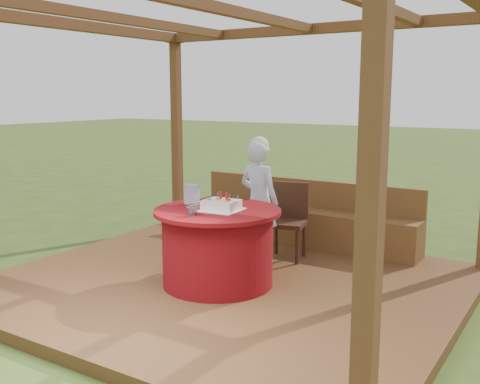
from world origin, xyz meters
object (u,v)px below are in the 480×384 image
at_px(birthday_cake, 221,205).
at_px(elderly_woman, 259,199).
at_px(bench, 302,223).
at_px(gift_bag, 192,194).
at_px(drinking_glass, 192,210).
at_px(chair, 288,217).
at_px(table, 218,246).

bearing_deg(birthday_cake, elderly_woman, 97.24).
relative_size(bench, gift_bag, 14.93).
xyz_separation_m(bench, drinking_glass, (-0.04, -2.23, 0.55)).
height_order(bench, elderly_woman, elderly_woman).
bearing_deg(bench, chair, -77.87).
bearing_deg(drinking_glass, table, 85.42).
relative_size(gift_bag, drinking_glass, 1.81).
bearing_deg(chair, birthday_cake, -94.40).
height_order(bench, gift_bag, gift_bag).
bearing_deg(chair, bench, 102.13).
xyz_separation_m(bench, birthday_cake, (0.04, -1.88, 0.55)).
distance_m(bench, gift_bag, 1.92).
bearing_deg(birthday_cake, table, 165.94).
xyz_separation_m(table, birthday_cake, (0.06, -0.01, 0.43)).
relative_size(birthday_cake, drinking_glass, 3.64).
bearing_deg(gift_bag, chair, 72.50).
bearing_deg(bench, birthday_cake, -88.69).
height_order(elderly_woman, gift_bag, elderly_woman).
bearing_deg(gift_bag, elderly_woman, 76.55).
height_order(table, drinking_glass, drinking_glass).
height_order(gift_bag, drinking_glass, gift_bag).
bearing_deg(birthday_cake, chair, 85.60).
bearing_deg(chair, drinking_glass, -96.46).
distance_m(chair, gift_bag, 1.31).
bearing_deg(elderly_woman, drinking_glass, -88.57).
distance_m(table, birthday_cake, 0.43).
distance_m(gift_bag, drinking_glass, 0.57).
distance_m(elderly_woman, gift_bag, 0.90).
xyz_separation_m(chair, elderly_woman, (-0.21, -0.31, 0.23)).
relative_size(bench, elderly_woman, 2.11).
distance_m(bench, elderly_woman, 1.05).
relative_size(table, chair, 1.44).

